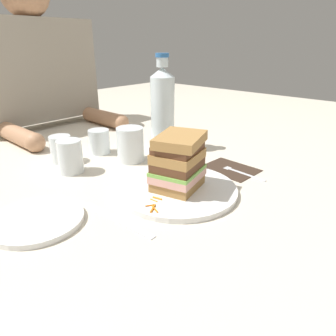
{
  "coord_description": "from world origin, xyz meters",
  "views": [
    {
      "loc": [
        -0.48,
        -0.41,
        0.33
      ],
      "look_at": [
        0.01,
        0.04,
        0.05
      ],
      "focal_mm": 32.8,
      "sensor_mm": 36.0,
      "label": 1
    }
  ],
  "objects": [
    {
      "name": "water_bottle",
      "position": [
        0.22,
        0.25,
        0.13
      ],
      "size": [
        0.08,
        0.08,
        0.3
      ],
      "color": "silver",
      "rests_on": "ground_plane"
    },
    {
      "name": "fork",
      "position": [
        0.21,
        -0.04,
        0.0
      ],
      "size": [
        0.03,
        0.17,
        0.0
      ],
      "color": "silver",
      "rests_on": "napkin_dark"
    },
    {
      "name": "napkin_dark",
      "position": [
        0.21,
        -0.01,
        0.0
      ],
      "size": [
        0.12,
        0.15,
        0.0
      ],
      "primitive_type": "cube",
      "rotation": [
        0.0,
        0.0,
        -0.05
      ],
      "color": "#38281E",
      "rests_on": "ground_plane"
    },
    {
      "name": "empty_tumbler_1",
      "position": [
        -0.07,
        0.38,
        0.04
      ],
      "size": [
        0.06,
        0.06,
        0.08
      ],
      "primitive_type": "cylinder",
      "color": "silver",
      "rests_on": "ground_plane"
    },
    {
      "name": "empty_tumbler_0",
      "position": [
        -0.09,
        0.29,
        0.04
      ],
      "size": [
        0.06,
        0.06,
        0.09
      ],
      "primitive_type": "cylinder",
      "color": "silver",
      "rests_on": "ground_plane"
    },
    {
      "name": "main_plate",
      "position": [
        0.01,
        0.01,
        0.01
      ],
      "size": [
        0.28,
        0.28,
        0.01
      ],
      "primitive_type": "cylinder",
      "color": "white",
      "rests_on": "ground_plane"
    },
    {
      "name": "knife",
      "position": [
        -0.16,
        0.01,
        0.0
      ],
      "size": [
        0.02,
        0.2,
        0.0
      ],
      "color": "silver",
      "rests_on": "ground_plane"
    },
    {
      "name": "carrot_shred_7",
      "position": [
        0.1,
        0.03,
        0.01
      ],
      "size": [
        0.03,
        0.01,
        0.0
      ],
      "primitive_type": "cylinder",
      "rotation": [
        0.0,
        1.57,
        3.53
      ],
      "color": "orange",
      "rests_on": "main_plate"
    },
    {
      "name": "carrot_shred_0",
      "position": [
        -0.07,
        -0.0,
        0.01
      ],
      "size": [
        0.0,
        0.02,
        0.0
      ],
      "primitive_type": "cylinder",
      "rotation": [
        0.0,
        1.57,
        1.63
      ],
      "color": "orange",
      "rests_on": "main_plate"
    },
    {
      "name": "side_plate",
      "position": [
        -0.27,
        0.12,
        0.01
      ],
      "size": [
        0.18,
        0.18,
        0.01
      ],
      "primitive_type": "cylinder",
      "color": "white",
      "rests_on": "ground_plane"
    },
    {
      "name": "carrot_shred_4",
      "position": [
        -0.06,
        -0.0,
        0.01
      ],
      "size": [
        0.01,
        0.02,
        0.0
      ],
      "primitive_type": "cylinder",
      "rotation": [
        0.0,
        1.57,
        1.8
      ],
      "color": "orange",
      "rests_on": "main_plate"
    },
    {
      "name": "carrot_shred_6",
      "position": [
        0.11,
        0.03,
        0.01
      ],
      "size": [
        0.0,
        0.02,
        0.0
      ],
      "primitive_type": "cylinder",
      "rotation": [
        0.0,
        1.57,
        1.62
      ],
      "color": "orange",
      "rests_on": "main_plate"
    },
    {
      "name": "carrot_shred_1",
      "position": [
        -0.1,
        -0.02,
        0.01
      ],
      "size": [
        0.03,
        0.02,
        0.0
      ],
      "primitive_type": "cylinder",
      "rotation": [
        0.0,
        1.57,
        0.49
      ],
      "color": "orange",
      "rests_on": "main_plate"
    },
    {
      "name": "carrot_shred_5",
      "position": [
        0.09,
        0.04,
        0.01
      ],
      "size": [
        0.01,
        0.02,
        0.0
      ],
      "primitive_type": "cylinder",
      "rotation": [
        0.0,
        1.57,
        1.76
      ],
      "color": "orange",
      "rests_on": "main_plate"
    },
    {
      "name": "sandwich",
      "position": [
        0.01,
        0.0,
        0.08
      ],
      "size": [
        0.13,
        0.13,
        0.13
      ],
      "color": "#A87A42",
      "rests_on": "main_plate"
    },
    {
      "name": "ground_plane",
      "position": [
        0.0,
        0.0,
        0.0
      ],
      "size": [
        3.0,
        3.0,
        0.0
      ],
      "primitive_type": "plane",
      "color": "beige"
    },
    {
      "name": "empty_tumbler_2",
      "position": [
        0.05,
        0.36,
        0.04
      ],
      "size": [
        0.06,
        0.06,
        0.07
      ],
      "primitive_type": "cylinder",
      "color": "silver",
      "rests_on": "ground_plane"
    },
    {
      "name": "carrot_shred_2",
      "position": [
        -0.1,
        -0.03,
        0.01
      ],
      "size": [
        0.01,
        0.03,
        0.0
      ],
      "primitive_type": "cylinder",
      "rotation": [
        0.0,
        1.57,
        4.31
      ],
      "color": "orange",
      "rests_on": "main_plate"
    },
    {
      "name": "carrot_shred_9",
      "position": [
        0.11,
        0.02,
        0.01
      ],
      "size": [
        0.03,
        0.01,
        0.0
      ],
      "primitive_type": "cylinder",
      "rotation": [
        0.0,
        1.57,
        2.85
      ],
      "color": "orange",
      "rests_on": "main_plate"
    },
    {
      "name": "diner_across",
      "position": [
        0.1,
        0.79,
        0.25
      ],
      "size": [
        0.47,
        0.4,
        0.57
      ],
      "color": "tan",
      "rests_on": "ground_plane"
    },
    {
      "name": "carrot_shred_8",
      "position": [
        0.12,
        0.04,
        0.01
      ],
      "size": [
        0.02,
        0.0,
        0.0
      ],
      "primitive_type": "cylinder",
      "rotation": [
        0.0,
        1.57,
        3.17
      ],
      "color": "orange",
      "rests_on": "main_plate"
    },
    {
      "name": "carrot_shred_3",
      "position": [
        -0.09,
        -0.01,
        0.01
      ],
      "size": [
        0.02,
        0.01,
        0.0
      ],
      "primitive_type": "cylinder",
      "rotation": [
        0.0,
        1.57,
        5.76
      ],
      "color": "orange",
      "rests_on": "main_plate"
    },
    {
      "name": "carrot_shred_10",
      "position": [
        0.09,
        0.02,
        0.01
      ],
      "size": [
        0.02,
        0.02,
        0.0
      ],
      "primitive_type": "cylinder",
      "rotation": [
        0.0,
        1.57,
        2.32
      ],
      "color": "orange",
      "rests_on": "main_plate"
    },
    {
      "name": "juice_glass",
      "position": [
        0.07,
        0.24,
        0.04
      ],
      "size": [
        0.08,
        0.08,
        0.1
      ],
      "color": "white",
      "rests_on": "ground_plane"
    }
  ]
}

